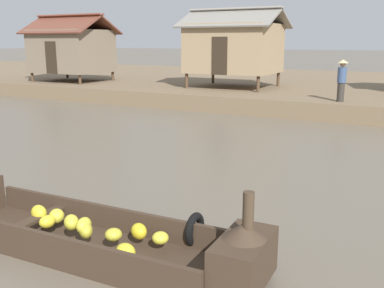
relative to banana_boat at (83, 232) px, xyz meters
name	(u,v)px	position (x,y,z in m)	size (l,w,h in m)	color
ground_plane	(200,154)	(-1.11, 6.05, -0.31)	(300.00, 300.00, 0.00)	#665B4C
riverbank_strip	(325,87)	(-1.11, 22.72, 0.06)	(160.00, 20.00, 0.73)	#756047
banana_boat	(83,232)	(0.00, 0.00, 0.00)	(5.69, 2.06, 0.93)	#3D2D21
stilt_house_left	(72,50)	(-14.58, 15.66, 2.26)	(4.79, 3.80, 3.88)	#4C3826
stilt_house_mid_left	(234,47)	(-4.64, 16.82, 2.47)	(4.94, 4.03, 4.00)	#4C3826
vendor_person	(342,78)	(1.31, 13.65, 1.35)	(0.44, 0.44, 1.66)	#332D28
mooring_post	(247,243)	(2.58, 0.08, 0.36)	(0.14, 0.14, 1.33)	#423323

